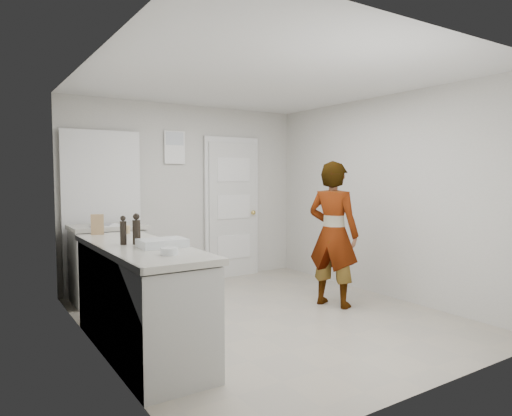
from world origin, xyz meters
TOP-DOWN VIEW (x-y plane):
  - ground at (0.00, 0.00)m, footprint 4.00×4.00m
  - room_shell at (-0.17, 1.95)m, footprint 4.00×4.00m
  - main_counter at (-1.45, -0.20)m, footprint 0.64×1.96m
  - side_counter at (-1.25, 1.55)m, footprint 0.84×0.61m
  - person at (0.89, -0.05)m, footprint 0.60×0.72m
  - cake_mix_box at (-1.57, 0.68)m, footprint 0.13×0.09m
  - spice_jar at (-1.29, 0.61)m, footprint 0.05×0.05m
  - oil_cruet_a at (-1.46, -0.17)m, footprint 0.07×0.07m
  - oil_cruet_b at (-1.56, -0.13)m, footprint 0.05×0.05m
  - baking_dish at (-1.33, -0.42)m, footprint 0.38×0.27m
  - egg_bowl at (-1.42, -0.80)m, footprint 0.13×0.13m
  - papers at (-1.27, 1.43)m, footprint 0.29×0.36m

SIDE VIEW (x-z plane):
  - ground at x=0.00m, z-range 0.00..0.00m
  - main_counter at x=-1.45m, z-range -0.04..0.89m
  - side_counter at x=-1.25m, z-range -0.03..0.89m
  - person at x=0.89m, z-range 0.00..1.67m
  - papers at x=-1.27m, z-range 0.93..0.94m
  - egg_bowl at x=-1.42m, z-range 0.93..0.98m
  - baking_dish at x=-1.33m, z-range 0.92..0.99m
  - spice_jar at x=-1.29m, z-range 0.93..1.00m
  - room_shell at x=-0.17m, z-range -0.98..3.02m
  - cake_mix_box at x=-1.57m, z-range 0.93..1.13m
  - oil_cruet_b at x=-1.56m, z-range 0.92..1.17m
  - oil_cruet_a at x=-1.46m, z-range 0.92..1.18m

